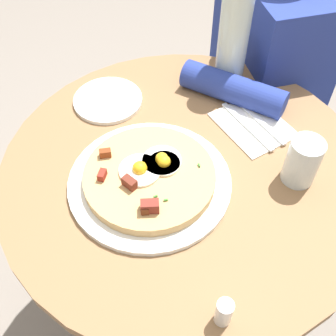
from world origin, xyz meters
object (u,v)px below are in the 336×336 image
Objects in this scene: pizza_plate at (150,182)px; person_seated at (257,104)px; water_bottle at (233,39)px; bread_plate at (108,100)px; breakfast_pizza at (150,176)px; dining_table at (183,210)px; water_glass at (302,161)px; knife at (259,120)px; salt_shaker at (224,312)px; fork at (247,126)px.

person_seated is at bearing 132.46° from pizza_plate.
bread_plate is at bearing -89.99° from water_bottle.
breakfast_pizza reaches higher than pizza_plate.
dining_table is 0.22m from breakfast_pizza.
water_glass is (0.06, 0.30, 0.03)m from breakfast_pizza.
breakfast_pizza is at bearing -85.88° from knife.
knife is (-0.11, 0.29, -0.02)m from breakfast_pizza.
water_bottle reaches higher than pizza_plate.
pizza_plate is 0.31m from knife.
salt_shaker reaches higher than bread_plate.
bread_plate is (-0.27, -0.04, -0.02)m from breakfast_pizza.
salt_shaker is at bearing -46.73° from knife.
fork is (0.17, 0.30, 0.00)m from bread_plate.
person_seated is 19.06× the size of salt_shaker.
person_seated reaches higher than salt_shaker.
breakfast_pizza is at bearing -70.54° from dining_table.
person_seated reaches higher than knife.
water_bottle is (-0.24, 0.18, 0.30)m from dining_table.
salt_shaker is at bearing -5.73° from dining_table.
breakfast_pizza reaches higher than fork.
water_bottle is (-0.27, 0.27, 0.10)m from breakfast_pizza.
water_bottle is (0.13, -0.18, 0.36)m from person_seated.
person_seated is 0.43m from fork.
pizza_plate reaches higher than dining_table.
person_seated is 4.52× the size of water_bottle.
fork is at bearing -163.90° from water_glass.
breakfast_pizza is (-0.00, 0.00, 0.02)m from pizza_plate.
knife is 0.72× the size of water_bottle.
bread_plate is at bearing -134.30° from water_glass.
breakfast_pizza is 1.50× the size of knife.
person_seated is at bearing 132.43° from breakfast_pizza.
pizza_plate is at bearing -170.25° from salt_shaker.
person_seated is at bearing 105.35° from bread_plate.
knife is 0.20m from water_bottle.
salt_shaker reaches higher than knife.
dining_table is at bearing 27.81° from bread_plate.
pizza_plate is 1.34× the size of water_bottle.
knife is at bearing -28.15° from person_seated.
fork is at bearing 59.92° from bread_plate.
water_bottle is (-0.17, 0.01, 0.12)m from fork.
knife is 1.71× the size of water_glass.
bread_plate is at bearing -137.27° from fork.
person_seated is at bearing 126.98° from water_bottle.
pizza_plate is at bearing -85.79° from knife.
water_glass is at bearing 45.70° from bread_plate.
breakfast_pizza and salt_shaker have the same top height.
pizza_plate is 5.65× the size of salt_shaker.
dining_table is 4.75× the size of bread_plate.
water_bottle is at bearing 158.08° from fork.
bread_plate is at bearing -74.65° from person_seated.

